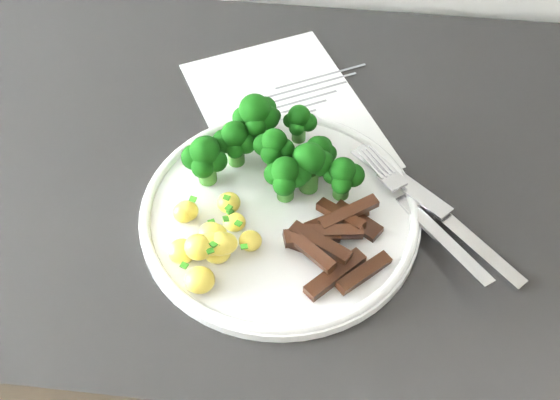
{
  "coord_description": "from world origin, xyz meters",
  "views": [
    {
      "loc": [
        -0.02,
        1.12,
        1.52
      ],
      "look_at": [
        -0.07,
        1.6,
        0.94
      ],
      "focal_mm": 45.73,
      "sensor_mm": 36.0,
      "label": 1
    }
  ],
  "objects_px": {
    "fork": "(425,218)",
    "knife": "(456,230)",
    "recipe_paper": "(285,113)",
    "beef_strips": "(333,239)",
    "broccoli": "(273,147)",
    "potatoes": "(211,241)",
    "plate": "(280,213)",
    "counter": "(321,355)"
  },
  "relations": [
    {
      "from": "counter",
      "to": "potatoes",
      "type": "distance_m",
      "value": 0.51
    },
    {
      "from": "potatoes",
      "to": "recipe_paper",
      "type": "bearing_deg",
      "value": 76.66
    },
    {
      "from": "broccoli",
      "to": "recipe_paper",
      "type": "bearing_deg",
      "value": 88.66
    },
    {
      "from": "broccoli",
      "to": "fork",
      "type": "distance_m",
      "value": 0.18
    },
    {
      "from": "potatoes",
      "to": "knife",
      "type": "xyz_separation_m",
      "value": [
        0.25,
        0.06,
        -0.02
      ]
    },
    {
      "from": "beef_strips",
      "to": "plate",
      "type": "bearing_deg",
      "value": 147.85
    },
    {
      "from": "counter",
      "to": "beef_strips",
      "type": "relative_size",
      "value": 19.15
    },
    {
      "from": "knife",
      "to": "recipe_paper",
      "type": "bearing_deg",
      "value": 140.55
    },
    {
      "from": "recipe_paper",
      "to": "plate",
      "type": "distance_m",
      "value": 0.16
    },
    {
      "from": "plate",
      "to": "potatoes",
      "type": "distance_m",
      "value": 0.09
    },
    {
      "from": "broccoli",
      "to": "potatoes",
      "type": "distance_m",
      "value": 0.13
    },
    {
      "from": "counter",
      "to": "knife",
      "type": "xyz_separation_m",
      "value": [
        0.13,
        -0.08,
        0.46
      ]
    },
    {
      "from": "plate",
      "to": "knife",
      "type": "xyz_separation_m",
      "value": [
        0.19,
        -0.0,
        0.0
      ]
    },
    {
      "from": "fork",
      "to": "plate",
      "type": "bearing_deg",
      "value": -179.44
    },
    {
      "from": "recipe_paper",
      "to": "fork",
      "type": "relative_size",
      "value": 1.81
    },
    {
      "from": "knife",
      "to": "potatoes",
      "type": "bearing_deg",
      "value": -167.28
    },
    {
      "from": "plate",
      "to": "broccoli",
      "type": "distance_m",
      "value": 0.07
    },
    {
      "from": "potatoes",
      "to": "knife",
      "type": "height_order",
      "value": "potatoes"
    },
    {
      "from": "counter",
      "to": "recipe_paper",
      "type": "bearing_deg",
      "value": 128.64
    },
    {
      "from": "recipe_paper",
      "to": "beef_strips",
      "type": "bearing_deg",
      "value": -70.38
    },
    {
      "from": "plate",
      "to": "broccoli",
      "type": "relative_size",
      "value": 1.53
    },
    {
      "from": "recipe_paper",
      "to": "plate",
      "type": "xyz_separation_m",
      "value": [
        0.01,
        -0.16,
        0.01
      ]
    },
    {
      "from": "recipe_paper",
      "to": "beef_strips",
      "type": "height_order",
      "value": "beef_strips"
    },
    {
      "from": "broccoli",
      "to": "knife",
      "type": "relative_size",
      "value": 1.06
    },
    {
      "from": "counter",
      "to": "recipe_paper",
      "type": "xyz_separation_m",
      "value": [
        -0.07,
        0.09,
        0.46
      ]
    },
    {
      "from": "plate",
      "to": "broccoli",
      "type": "xyz_separation_m",
      "value": [
        -0.01,
        0.06,
        0.04
      ]
    },
    {
      "from": "broccoli",
      "to": "potatoes",
      "type": "xyz_separation_m",
      "value": [
        -0.05,
        -0.12,
        -0.02
      ]
    },
    {
      "from": "broccoli",
      "to": "counter",
      "type": "bearing_deg",
      "value": 11.75
    },
    {
      "from": "fork",
      "to": "knife",
      "type": "height_order",
      "value": "fork"
    },
    {
      "from": "counter",
      "to": "broccoli",
      "type": "xyz_separation_m",
      "value": [
        -0.07,
        -0.02,
        0.5
      ]
    },
    {
      "from": "recipe_paper",
      "to": "broccoli",
      "type": "distance_m",
      "value": 0.11
    },
    {
      "from": "fork",
      "to": "beef_strips",
      "type": "bearing_deg",
      "value": -157.45
    },
    {
      "from": "broccoli",
      "to": "fork",
      "type": "bearing_deg",
      "value": -18.66
    },
    {
      "from": "plate",
      "to": "knife",
      "type": "relative_size",
      "value": 1.62
    },
    {
      "from": "recipe_paper",
      "to": "broccoli",
      "type": "relative_size",
      "value": 1.65
    },
    {
      "from": "plate",
      "to": "fork",
      "type": "bearing_deg",
      "value": 0.56
    },
    {
      "from": "beef_strips",
      "to": "fork",
      "type": "height_order",
      "value": "beef_strips"
    },
    {
      "from": "recipe_paper",
      "to": "beef_strips",
      "type": "xyz_separation_m",
      "value": [
        0.07,
        -0.2,
        0.02
      ]
    },
    {
      "from": "potatoes",
      "to": "fork",
      "type": "relative_size",
      "value": 0.71
    },
    {
      "from": "counter",
      "to": "fork",
      "type": "distance_m",
      "value": 0.49
    },
    {
      "from": "counter",
      "to": "plate",
      "type": "height_order",
      "value": "plate"
    },
    {
      "from": "broccoli",
      "to": "beef_strips",
      "type": "relative_size",
      "value": 1.57
    }
  ]
}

